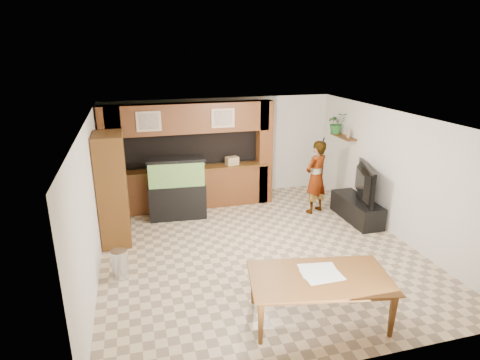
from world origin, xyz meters
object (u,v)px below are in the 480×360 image
object	(u,v)px
aquarium	(177,189)
television	(359,182)
pantry_cabinet	(113,189)
dining_table	(319,300)
person	(316,177)

from	to	relation	value
aquarium	television	distance (m)	4.17
pantry_cabinet	aquarium	size ratio (longest dim) A/B	1.56
pantry_cabinet	dining_table	distance (m)	4.57
person	dining_table	size ratio (longest dim) A/B	0.88
pantry_cabinet	dining_table	xyz separation A→B (m)	(2.88, -3.47, -0.77)
television	aquarium	bearing A→B (deg)	92.48
pantry_cabinet	aquarium	distance (m)	1.67
person	dining_table	bearing A→B (deg)	40.83
dining_table	pantry_cabinet	bearing A→B (deg)	140.51
pantry_cabinet	aquarium	xyz separation A→B (m)	(1.37, 0.86, -0.42)
pantry_cabinet	aquarium	bearing A→B (deg)	32.02
pantry_cabinet	dining_table	bearing A→B (deg)	-50.33
person	dining_table	xyz separation A→B (m)	(-1.73, -3.80, -0.53)
television	dining_table	distance (m)	4.01
television	person	distance (m)	1.01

